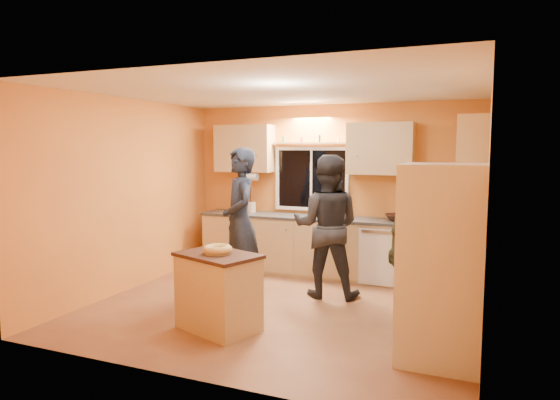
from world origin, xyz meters
The scene contains 14 objects.
ground centered at (0.00, 0.00, 0.00)m, with size 4.50×4.50×0.00m, color brown.
room_shell centered at (0.12, 0.41, 1.62)m, with size 4.54×4.04×2.61m.
back_counter centered at (0.01, 1.70, 0.45)m, with size 4.23×0.62×0.90m.
right_counter centered at (1.95, 0.50, 0.45)m, with size 0.62×1.84×0.90m.
refrigerator centered at (1.89, -0.80, 0.90)m, with size 0.72×0.70×1.80m, color silver.
island centered at (-0.35, -0.90, 0.42)m, with size 1.00×0.83×0.83m.
bundt_pastry centered at (-0.35, -0.90, 0.87)m, with size 0.31×0.31×0.09m, color #DBAE59.
person_left centered at (-0.74, 0.38, 0.97)m, with size 0.71×0.46×1.94m, color black.
person_center centered at (0.34, 0.72, 0.93)m, with size 0.90×0.70×1.85m, color black.
person_right centered at (1.50, 0.00, 0.82)m, with size 0.96×0.40×1.64m, color #2E3320.
mixing_bowl centered at (1.10, 1.74, 0.95)m, with size 0.38×0.38×0.09m, color black.
utensil_crock centered at (-1.23, 1.73, 0.99)m, with size 0.14×0.14×0.17m, color beige.
potted_plant centered at (1.93, 0.36, 1.05)m, with size 0.26×0.23×0.29m, color gray.
red_box centered at (1.98, 1.19, 0.94)m, with size 0.16×0.12×0.07m, color #A71928.
Camera 1 is at (2.24, -5.42, 1.94)m, focal length 32.00 mm.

